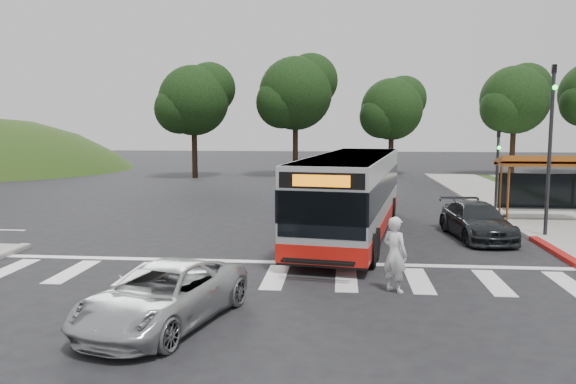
# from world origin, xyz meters

# --- Properties ---
(ground) EXTENTS (140.00, 140.00, 0.00)m
(ground) POSITION_xyz_m (0.00, 0.00, 0.00)
(ground) COLOR black
(ground) RESTS_ON ground
(sidewalk_east) EXTENTS (4.00, 40.00, 0.12)m
(sidewalk_east) POSITION_xyz_m (11.00, 8.00, 0.06)
(sidewalk_east) COLOR gray
(sidewalk_east) RESTS_ON ground
(curb_east) EXTENTS (0.30, 40.00, 0.15)m
(curb_east) POSITION_xyz_m (9.00, 8.00, 0.07)
(curb_east) COLOR #9E9991
(curb_east) RESTS_ON ground
(curb_east_red) EXTENTS (0.32, 6.00, 0.15)m
(curb_east_red) POSITION_xyz_m (9.00, -2.00, 0.08)
(curb_east_red) COLOR maroon
(curb_east_red) RESTS_ON ground
(crosswalk_ladder) EXTENTS (18.00, 2.60, 0.01)m
(crosswalk_ladder) POSITION_xyz_m (0.00, -5.00, 0.01)
(crosswalk_ladder) COLOR silver
(crosswalk_ladder) RESTS_ON ground
(bus_shelter) EXTENTS (4.20, 1.60, 2.86)m
(bus_shelter) POSITION_xyz_m (10.80, 5.10, 2.35)
(bus_shelter) COLOR #904A18
(bus_shelter) RESTS_ON sidewalk_east
(traffic_signal_ne_tall) EXTENTS (0.18, 0.37, 6.50)m
(traffic_signal_ne_tall) POSITION_xyz_m (9.60, 1.49, 3.88)
(traffic_signal_ne_tall) COLOR black
(traffic_signal_ne_tall) RESTS_ON ground
(traffic_signal_ne_short) EXTENTS (0.18, 0.37, 4.00)m
(traffic_signal_ne_short) POSITION_xyz_m (9.60, 8.49, 2.48)
(traffic_signal_ne_short) COLOR black
(traffic_signal_ne_short) RESTS_ON ground
(tree_ne_a) EXTENTS (6.16, 5.74, 9.30)m
(tree_ne_a) POSITION_xyz_m (16.08, 28.06, 6.39)
(tree_ne_a) COLOR black
(tree_ne_a) RESTS_ON parking_lot
(tree_north_a) EXTENTS (6.60, 6.15, 10.17)m
(tree_north_a) POSITION_xyz_m (-1.92, 26.07, 6.92)
(tree_north_a) COLOR black
(tree_north_a) RESTS_ON ground
(tree_north_b) EXTENTS (5.72, 5.33, 8.43)m
(tree_north_b) POSITION_xyz_m (6.07, 28.06, 5.66)
(tree_north_b) COLOR black
(tree_north_b) RESTS_ON ground
(tree_north_c) EXTENTS (6.16, 5.74, 9.30)m
(tree_north_c) POSITION_xyz_m (-9.92, 24.06, 6.29)
(tree_north_c) COLOR black
(tree_north_c) RESTS_ON ground
(transit_bus) EXTENTS (4.50, 12.40, 3.14)m
(transit_bus) POSITION_xyz_m (2.23, 1.07, 1.57)
(transit_bus) COLOR #B3B5B8
(transit_bus) RESTS_ON ground
(pedestrian) EXTENTS (0.85, 0.83, 1.97)m
(pedestrian) POSITION_xyz_m (3.23, -6.06, 0.98)
(pedestrian) COLOR silver
(pedestrian) RESTS_ON ground
(dark_sedan) EXTENTS (2.40, 4.83, 1.35)m
(dark_sedan) POSITION_xyz_m (6.96, 1.16, 0.67)
(dark_sedan) COLOR #212426
(dark_sedan) RESTS_ON ground
(silver_suv_south) EXTENTS (3.30, 5.05, 1.29)m
(silver_suv_south) POSITION_xyz_m (-1.97, -8.97, 0.64)
(silver_suv_south) COLOR #A6A9AB
(silver_suv_south) RESTS_ON ground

